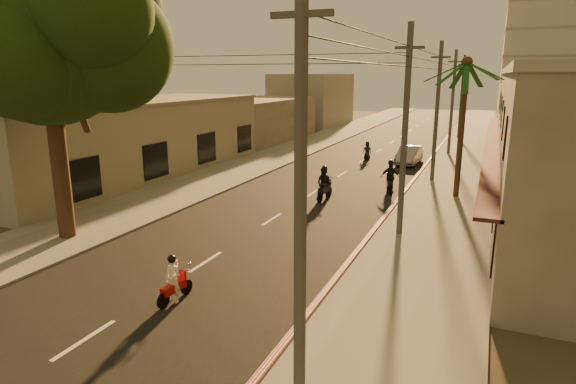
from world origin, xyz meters
The scene contains 18 objects.
ground centered at (0.00, 0.00, 0.00)m, with size 160.00×160.00×0.00m, color #383023.
road centered at (0.00, 20.00, 0.01)m, with size 10.00×140.00×0.02m, color black.
sidewalk_right centered at (7.50, 20.00, 0.06)m, with size 5.00×140.00×0.12m, color slate.
sidewalk_left centered at (-7.50, 20.00, 0.06)m, with size 5.00×140.00×0.12m, color slate.
curb_stripe centered at (5.10, 15.00, 0.10)m, with size 0.20×60.00×0.20m, color red.
left_building centered at (-13.98, 14.00, 2.60)m, with size 8.20×24.20×5.20m.
distant_tower centered at (16.00, 56.00, 14.00)m, with size 12.10×12.10×28.00m.
broadleaf_tree centered at (-6.61, 2.14, 8.48)m, with size 9.60×8.70×12.10m.
palm_tree centered at (8.00, 16.00, 7.15)m, with size 5.00×5.00×8.20m.
utility_poles centered at (6.20, 20.00, 6.54)m, with size 1.20×48.26×9.00m.
filler_right centered at (14.00, 45.00, 3.00)m, with size 8.00×14.00×6.00m, color gray.
filler_left_near centered at (-14.00, 34.00, 2.20)m, with size 8.00×14.00×4.40m, color gray.
filler_left_far centered at (-14.00, 52.00, 3.50)m, with size 8.00×14.00×7.00m, color gray.
scooter_red centered at (0.87, -1.17, 0.69)m, with size 0.64×1.60×1.57m.
scooter_mid_a centered at (1.14, 12.62, 0.90)m, with size 0.99×2.03×1.99m.
scooter_mid_b centered at (4.20, 15.88, 0.90)m, with size 1.33×1.99×2.00m.
scooter_far_a centered at (0.15, 26.69, 0.70)m, with size 0.79×1.60×1.56m.
parked_car centered at (3.72, 25.93, 0.71)m, with size 1.64×4.36×1.42m, color #94969B.
Camera 1 is at (9.55, -12.55, 6.94)m, focal length 30.00 mm.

